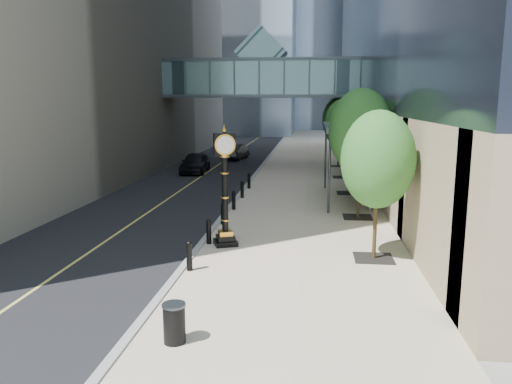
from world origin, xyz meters
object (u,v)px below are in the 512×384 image
trash_bin (174,324)px  car_near (195,163)px  pedestrian (373,195)px  car_far (236,151)px  street_clock (225,195)px

trash_bin → car_near: car_near is taller
trash_bin → pedestrian: 16.32m
car_near → car_far: 9.90m
street_clock → trash_bin: (0.19, -8.12, -1.54)m
car_near → car_far: car_near is taller
street_clock → car_far: 29.93m
street_clock → car_near: size_ratio=0.97×
trash_bin → pedestrian: size_ratio=0.54×
trash_bin → car_far: 37.99m
trash_bin → pedestrian: pedestrian is taller
car_near → pedestrian: bearing=-48.7°
trash_bin → car_near: (-6.08, 28.03, 0.32)m
pedestrian → car_far: size_ratio=0.36×
car_near → car_far: bearing=76.9°
car_near → car_far: (1.84, 9.73, -0.05)m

